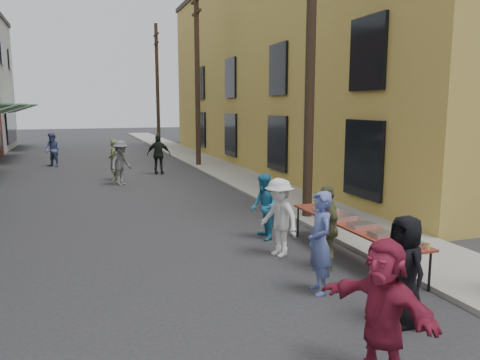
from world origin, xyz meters
TOP-DOWN VIEW (x-y plane):
  - ground at (0.00, 0.00)m, footprint 120.00×120.00m
  - sidewalk at (5.00, 15.00)m, footprint 2.20×60.00m
  - building_ochre at (11.10, 14.00)m, footprint 10.00×28.00m
  - utility_pole_near at (4.30, 3.00)m, footprint 0.26×0.26m
  - utility_pole_mid at (4.30, 15.00)m, footprint 0.26×0.26m
  - utility_pole_far at (4.30, 27.00)m, footprint 0.26×0.26m
  - serving_table at (3.59, -0.35)m, footprint 0.70×4.00m
  - catering_tray_sausage at (3.59, -2.00)m, footprint 0.50×0.33m
  - catering_tray_foil_b at (3.59, -1.35)m, footprint 0.50×0.33m
  - catering_tray_buns at (3.59, -0.65)m, footprint 0.50×0.33m
  - catering_tray_foil_d at (3.59, 0.05)m, footprint 0.50×0.33m
  - catering_tray_buns_end at (3.59, 0.75)m, footprint 0.50×0.33m
  - condiment_jar_a at (3.37, -2.30)m, footprint 0.07×0.07m
  - condiment_jar_b at (3.37, -2.20)m, footprint 0.07×0.07m
  - condiment_jar_c at (3.37, -2.10)m, footprint 0.07×0.07m
  - cup_stack at (3.79, -2.25)m, footprint 0.08×0.08m
  - guest_front_a at (2.68, -3.06)m, footprint 0.54×0.80m
  - guest_front_b at (2.11, -1.65)m, footprint 0.50×0.68m
  - guest_front_c at (2.45, 1.60)m, footprint 0.67×0.81m
  - guest_front_d at (2.28, 0.37)m, footprint 0.88×1.18m
  - guest_front_e at (2.81, -0.65)m, footprint 0.54×1.00m
  - guest_queue_back at (1.56, -4.09)m, footprint 0.93×1.61m
  - passerby_left at (0.03, 10.50)m, footprint 1.24×1.28m
  - passerby_mid at (1.92, 12.91)m, footprint 1.15×0.73m
  - passerby_right at (-0.16, 11.80)m, footprint 0.50×0.68m
  - passerby_far at (-2.74, 17.38)m, footprint 1.06×1.05m

SIDE VIEW (x-z plane):
  - ground at x=0.00m, z-range 0.00..0.00m
  - sidewalk at x=5.00m, z-range 0.00..0.10m
  - serving_table at x=3.59m, z-range 0.34..1.09m
  - guest_front_c at x=2.45m, z-range 0.00..1.54m
  - catering_tray_sausage at x=3.59m, z-range 0.75..0.83m
  - catering_tray_foil_b at x=3.59m, z-range 0.75..0.83m
  - catering_tray_buns at x=3.59m, z-range 0.75..0.83m
  - catering_tray_foil_d at x=3.59m, z-range 0.75..0.83m
  - catering_tray_buns_end at x=3.59m, z-range 0.75..0.83m
  - condiment_jar_a at x=3.37m, z-range 0.75..0.83m
  - condiment_jar_b at x=3.37m, z-range 0.75..0.83m
  - condiment_jar_c at x=3.37m, z-range 0.75..0.83m
  - guest_front_a at x=2.68m, z-range 0.00..1.59m
  - cup_stack at x=3.79m, z-range 0.75..0.87m
  - guest_front_d at x=2.28m, z-range 0.00..1.63m
  - guest_front_e at x=2.81m, z-range 0.00..1.63m
  - guest_queue_back at x=1.56m, z-range 0.00..1.65m
  - passerby_right at x=-0.16m, z-range 0.00..1.71m
  - guest_front_b at x=2.11m, z-range 0.00..1.72m
  - passerby_far at x=-2.74m, z-range 0.00..1.73m
  - passerby_left at x=0.03m, z-range 0.00..1.75m
  - passerby_mid at x=1.92m, z-range 0.00..1.83m
  - utility_pole_near at x=4.30m, z-range 0.00..9.00m
  - utility_pole_mid at x=4.30m, z-range 0.00..9.00m
  - utility_pole_far at x=4.30m, z-range 0.00..9.00m
  - building_ochre at x=11.10m, z-range 0.00..10.00m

